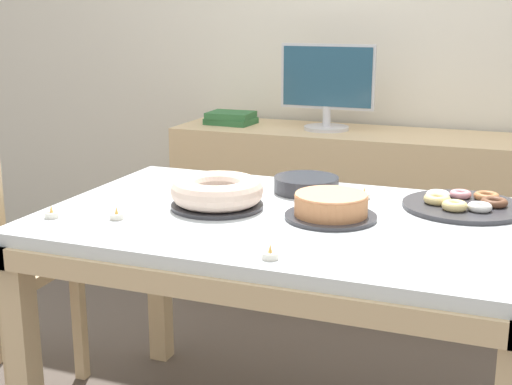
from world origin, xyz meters
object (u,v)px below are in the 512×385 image
Objects in this scene: book_stack at (231,118)px; tealight_near_cakes at (270,255)px; computer_monitor at (327,87)px; cake_golden_bundt at (217,193)px; plate_stack at (306,184)px; pastry_platter at (463,204)px; cake_chocolate_round at (331,207)px; tealight_left_edge at (364,196)px; tealight_near_front at (52,214)px; tealight_right_edge at (117,216)px.

tealight_near_cakes is at bearing -63.81° from book_stack.
computer_monitor is 1.20m from cake_golden_bundt.
cake_golden_bundt is 0.34m from plate_stack.
pastry_platter is at bearing -2.51° from plate_stack.
tealight_left_edge is at bearing 81.09° from cake_chocolate_round.
tealight_near_cakes is at bearing -50.31° from cake_golden_bundt.
tealight_left_edge is (0.39, 0.26, -0.04)m from cake_golden_bundt.
book_stack reaches higher than tealight_near_front.
tealight_near_front is 1.00× the size of tealight_near_cakes.
pastry_platter is 9.01× the size of tealight_left_edge.
tealight_left_edge is at bearing 34.36° from cake_golden_bundt.
cake_chocolate_round is 0.42m from pastry_platter.
tealight_near_front is at bearing 171.90° from tealight_near_cakes.
book_stack is 5.61× the size of tealight_right_edge.
cake_golden_bundt is 6.91× the size of tealight_near_front.
tealight_left_edge is at bearing -47.46° from book_stack.
computer_monitor is 1.53× the size of cake_golden_bundt.
book_stack reaches higher than cake_golden_bundt.
tealight_near_cakes is at bearing -96.72° from cake_chocolate_round.
computer_monitor is 1.52m from tealight_near_front.
plate_stack is at bearing 99.75° from tealight_near_cakes.
plate_stack reaches higher than tealight_right_edge.
cake_golden_bundt is at bearing 33.92° from tealight_near_front.
plate_stack is at bearing 55.55° from cake_golden_bundt.
computer_monitor reaches higher than tealight_near_front.
tealight_near_front is 0.19m from tealight_right_edge.
book_stack is 1.73m from tealight_near_cakes.
cake_chocolate_round is 0.79m from tealight_near_front.
tealight_left_edge is at bearing 34.14° from tealight_near_front.
pastry_platter is 9.01× the size of tealight_near_cakes.
plate_stack is 5.25× the size of tealight_near_cakes.
computer_monitor is at bearing 101.76° from plate_stack.
computer_monitor is 1.60m from tealight_near_cakes.
pastry_platter is 0.73m from tealight_near_cakes.
tealight_right_edge is at bearing 17.01° from tealight_near_front.
computer_monitor is at bearing -0.17° from book_stack.
book_stack is at bearing 125.71° from plate_stack.
cake_chocolate_round reaches higher than tealight_near_front.
computer_monitor is at bearing 89.84° from cake_golden_bundt.
cake_chocolate_round is 0.26m from tealight_left_edge.
plate_stack is 5.25× the size of tealight_near_front.
cake_golden_bundt is at bearing -177.90° from cake_chocolate_round.
cake_golden_bundt is at bearing -124.45° from plate_stack.
book_stack is at bearing 116.19° from tealight_near_cakes.
computer_monitor reaches higher than tealight_near_cakes.
computer_monitor is at bearing 106.33° from cake_chocolate_round.
tealight_near_front is (-0.59, -0.55, -0.01)m from plate_stack.
computer_monitor is 10.60× the size of tealight_near_front.
plate_stack is 5.25× the size of tealight_right_edge.
cake_chocolate_round reaches higher than plate_stack.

